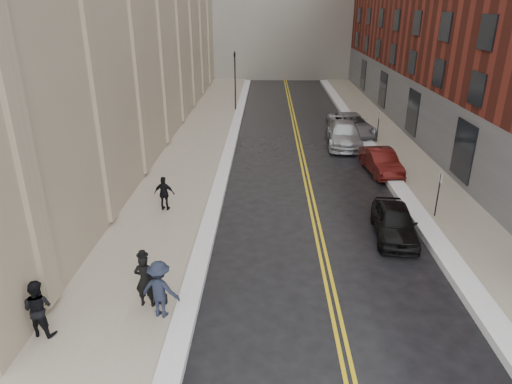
# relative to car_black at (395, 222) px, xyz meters

# --- Properties ---
(ground) EXTENTS (160.00, 160.00, 0.00)m
(ground) POSITION_rel_car_black_xyz_m (-5.59, -6.23, -0.69)
(ground) COLOR black
(ground) RESTS_ON ground
(sidewalk_left) EXTENTS (4.00, 64.00, 0.15)m
(sidewalk_left) POSITION_rel_car_black_xyz_m (-10.09, 9.77, -0.61)
(sidewalk_left) COLOR gray
(sidewalk_left) RESTS_ON ground
(sidewalk_right) EXTENTS (3.00, 64.00, 0.15)m
(sidewalk_right) POSITION_rel_car_black_xyz_m (3.41, 9.77, -0.61)
(sidewalk_right) COLOR gray
(sidewalk_right) RESTS_ON ground
(lane_stripe_a) EXTENTS (0.12, 64.00, 0.01)m
(lane_stripe_a) POSITION_rel_car_black_xyz_m (-3.21, 9.77, -0.68)
(lane_stripe_a) COLOR gold
(lane_stripe_a) RESTS_ON ground
(lane_stripe_b) EXTENTS (0.12, 64.00, 0.01)m
(lane_stripe_b) POSITION_rel_car_black_xyz_m (-2.97, 9.77, -0.68)
(lane_stripe_b) COLOR gold
(lane_stripe_b) RESTS_ON ground
(snow_ridge_left) EXTENTS (0.70, 60.80, 0.26)m
(snow_ridge_left) POSITION_rel_car_black_xyz_m (-7.79, 9.77, -0.56)
(snow_ridge_left) COLOR white
(snow_ridge_left) RESTS_ON ground
(snow_ridge_right) EXTENTS (0.85, 60.80, 0.30)m
(snow_ridge_right) POSITION_rel_car_black_xyz_m (1.56, 9.77, -0.54)
(snow_ridge_right) COLOR white
(snow_ridge_right) RESTS_ON ground
(traffic_signal) EXTENTS (0.18, 0.15, 5.20)m
(traffic_signal) POSITION_rel_car_black_xyz_m (-8.19, 23.77, 2.40)
(traffic_signal) COLOR black
(traffic_signal) RESTS_ON ground
(parking_sign_near) EXTENTS (0.06, 0.35, 2.23)m
(parking_sign_near) POSITION_rel_car_black_xyz_m (2.31, 1.77, 0.67)
(parking_sign_near) COLOR black
(parking_sign_near) RESTS_ON ground
(parking_sign_far) EXTENTS (0.06, 0.35, 2.23)m
(parking_sign_far) POSITION_rel_car_black_xyz_m (2.31, 13.77, 0.67)
(parking_sign_far) COLOR black
(parking_sign_far) RESTS_ON ground
(car_black) EXTENTS (1.98, 4.15, 1.37)m
(car_black) POSITION_rel_car_black_xyz_m (0.00, 0.00, 0.00)
(car_black) COLOR black
(car_black) RESTS_ON ground
(car_maroon) EXTENTS (1.88, 4.28, 1.37)m
(car_maroon) POSITION_rel_car_black_xyz_m (1.21, 7.80, -0.00)
(car_maroon) COLOR #480F0C
(car_maroon) RESTS_ON ground
(car_silver_near) EXTENTS (2.64, 5.54, 1.56)m
(car_silver_near) POSITION_rel_car_black_xyz_m (-0.05, 13.30, 0.09)
(car_silver_near) COLOR #B2B5BA
(car_silver_near) RESTS_ON ground
(car_silver_far) EXTENTS (3.21, 5.85, 1.55)m
(car_silver_far) POSITION_rel_car_black_xyz_m (0.83, 15.86, 0.09)
(car_silver_far) COLOR #999BA1
(car_silver_far) RESTS_ON ground
(pedestrian_main) EXTENTS (0.70, 0.49, 1.83)m
(pedestrian_main) POSITION_rel_car_black_xyz_m (-9.08, -5.12, 0.38)
(pedestrian_main) COLOR black
(pedestrian_main) RESTS_ON sidewalk_left
(pedestrian_a) EXTENTS (0.96, 0.80, 1.77)m
(pedestrian_a) POSITION_rel_car_black_xyz_m (-11.79, -6.54, 0.35)
(pedestrian_a) COLOR black
(pedestrian_a) RESTS_ON sidewalk_left
(pedestrian_b) EXTENTS (1.34, 0.98, 1.87)m
(pedestrian_b) POSITION_rel_car_black_xyz_m (-8.50, -5.60, 0.40)
(pedestrian_b) COLOR #1B2031
(pedestrian_b) RESTS_ON sidewalk_left
(pedestrian_c) EXTENTS (0.99, 0.50, 1.62)m
(pedestrian_c) POSITION_rel_car_black_xyz_m (-10.01, 2.11, 0.28)
(pedestrian_c) COLOR black
(pedestrian_c) RESTS_ON sidewalk_left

